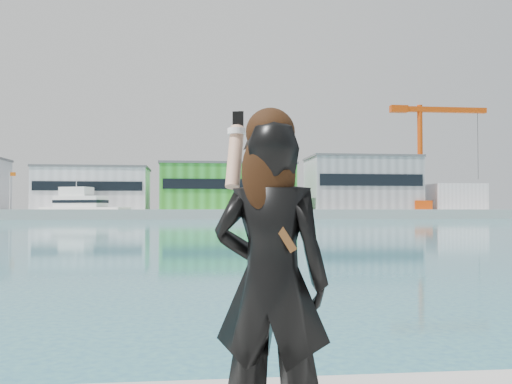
# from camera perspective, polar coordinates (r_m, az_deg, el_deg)

# --- Properties ---
(far_quay) EXTENTS (320.00, 40.00, 2.00)m
(far_quay) POSITION_cam_1_polar(r_m,az_deg,el_deg) (133.21, -6.42, -2.17)
(far_quay) COLOR #9E9E99
(far_quay) RESTS_ON ground
(warehouse_white) EXTENTS (24.48, 15.35, 9.50)m
(warehouse_white) POSITION_cam_1_polar(r_m,az_deg,el_deg) (133.06, -15.93, 0.37)
(warehouse_white) COLOR silver
(warehouse_white) RESTS_ON far_quay
(warehouse_green) EXTENTS (30.60, 16.36, 10.50)m
(warehouse_green) POSITION_cam_1_polar(r_m,az_deg,el_deg) (131.55, -2.92, 0.55)
(warehouse_green) COLOR #309324
(warehouse_green) RESTS_ON far_quay
(warehouse_grey_right) EXTENTS (25.50, 15.35, 12.50)m
(warehouse_grey_right) POSITION_cam_1_polar(r_m,az_deg,el_deg) (137.36, 10.52, 0.89)
(warehouse_grey_right) COLOR gray
(warehouse_grey_right) RESTS_ON far_quay
(ancillary_shed) EXTENTS (12.00, 10.00, 6.00)m
(ancillary_shed) POSITION_cam_1_polar(r_m,az_deg,el_deg) (143.45, 19.20, -0.45)
(ancillary_shed) COLOR silver
(ancillary_shed) RESTS_ON far_quay
(dock_crane) EXTENTS (23.00, 4.00, 24.00)m
(dock_crane) POSITION_cam_1_polar(r_m,az_deg,el_deg) (136.76, 16.56, 3.81)
(dock_crane) COLOR #EC4B0D
(dock_crane) RESTS_ON far_quay
(flagpole_left) EXTENTS (1.28, 0.16, 8.00)m
(flagpole_left) POSITION_cam_1_polar(r_m,az_deg,el_deg) (129.87, -23.37, 0.40)
(flagpole_left) COLOR silver
(flagpole_left) RESTS_ON far_quay
(flagpole_right) EXTENTS (1.28, 0.16, 8.00)m
(flagpole_right) POSITION_cam_1_polar(r_m,az_deg,el_deg) (126.28, 3.67, 0.31)
(flagpole_right) COLOR silver
(flagpole_right) RESTS_ON far_quay
(motor_yacht) EXTENTS (19.09, 12.29, 8.68)m
(motor_yacht) POSITION_cam_1_polar(r_m,az_deg,el_deg) (122.52, -16.95, -1.47)
(motor_yacht) COLOR white
(motor_yacht) RESTS_ON ground
(buoy_near) EXTENTS (0.50, 0.50, 0.50)m
(buoy_near) POSITION_cam_1_polar(r_m,az_deg,el_deg) (61.60, 4.07, -3.63)
(buoy_near) COLOR #FDFF0D
(buoy_near) RESTS_ON ground
(woman) EXTENTS (0.72, 0.58, 1.80)m
(woman) POSITION_cam_1_polar(r_m,az_deg,el_deg) (3.03, 1.48, -8.03)
(woman) COLOR black
(woman) RESTS_ON near_quay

